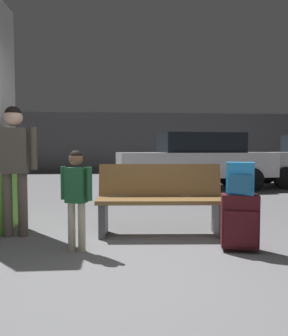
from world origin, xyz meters
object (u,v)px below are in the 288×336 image
(adult, at_px, (14,157))
(parked_car_near, at_px, (195,159))
(suitcase, at_px, (240,221))
(bench, at_px, (161,199))
(child, at_px, (76,189))
(backpack_bright, at_px, (240,179))

(adult, xyz_separation_m, parked_car_near, (3.35, 4.68, -0.18))
(suitcase, bearing_deg, bench, 133.97)
(adult, bearing_deg, suitcase, -17.13)
(adult, bearing_deg, parked_car_near, 54.45)
(bench, bearing_deg, adult, 179.55)
(child, distance_m, parked_car_near, 5.91)
(bench, xyz_separation_m, child, (-0.97, -0.65, 0.22))
(parked_car_near, bearing_deg, backpack_bright, -98.24)
(suitcase, distance_m, child, 1.76)
(adult, bearing_deg, backpack_bright, -17.14)
(adult, bearing_deg, child, -38.44)
(adult, height_order, parked_car_near, adult)
(suitcase, bearing_deg, child, 175.83)
(suitcase, relative_size, child, 0.56)
(bench, distance_m, backpack_bright, 1.12)
(child, bearing_deg, adult, 141.56)
(bench, distance_m, suitcase, 1.08)
(bench, height_order, child, child)
(backpack_bright, height_order, child, child)
(child, bearing_deg, parked_car_near, 64.83)
(bench, xyz_separation_m, suitcase, (0.75, -0.77, -0.12))
(bench, distance_m, adult, 1.89)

